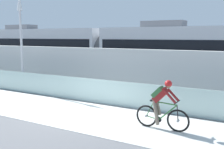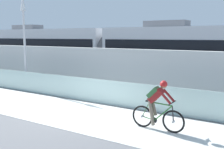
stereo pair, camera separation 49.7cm
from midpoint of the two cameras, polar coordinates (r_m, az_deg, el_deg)
The scene contains 9 objects.
ground_plane at distance 10.48m, azimuth -8.94°, elevation -8.30°, with size 200.00×200.00×0.00m, color slate.
bike_path_deck at distance 10.48m, azimuth -8.95°, elevation -8.27°, with size 32.00×3.20×0.01m, color silver.
glass_parapet at distance 11.80m, azimuth -3.38°, elevation -3.67°, with size 32.00×0.05×1.07m, color silver.
concrete_barrier_wall at distance 13.22m, azimuth 0.86°, elevation 0.44°, with size 32.00×0.36×2.35m, color silver.
tram_rail_near at distance 15.60m, azimuth 5.27°, elevation -2.75°, with size 32.00×0.08×0.01m, color #595654.
tram_rail_far at distance 16.89m, azimuth 7.29°, elevation -1.93°, with size 32.00×0.08×0.01m, color #595654.
tram at distance 17.29m, azimuth -2.05°, elevation 4.67°, with size 22.56×2.54×3.81m.
cyclist_on_bike at distance 8.62m, azimuth 8.97°, elevation -6.42°, with size 1.77×0.58×1.61m.
lamp_post_antenna at distance 15.28m, azimuth -19.79°, elevation 8.98°, with size 0.28×0.28×5.20m.
Camera 1 is at (6.11, -7.94, 2.97)m, focal length 42.86 mm.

